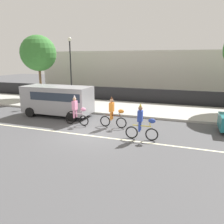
# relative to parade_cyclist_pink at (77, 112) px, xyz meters

# --- Properties ---
(ground_plane) EXTENTS (80.00, 80.00, 0.00)m
(ground_plane) POSITION_rel_parade_cyclist_pink_xyz_m (1.48, -1.08, -0.84)
(ground_plane) COLOR #4C4C4F
(road_centre_line) EXTENTS (36.00, 0.14, 0.01)m
(road_centre_line) POSITION_rel_parade_cyclist_pink_xyz_m (1.48, -1.58, -0.84)
(road_centre_line) COLOR beige
(road_centre_line) RESTS_ON ground
(sidewalk_curb) EXTENTS (60.00, 5.00, 0.15)m
(sidewalk_curb) POSITION_rel_parade_cyclist_pink_xyz_m (1.48, 5.42, -0.77)
(sidewalk_curb) COLOR #ADAAA3
(sidewalk_curb) RESTS_ON ground
(fence_line) EXTENTS (40.00, 0.08, 1.40)m
(fence_line) POSITION_rel_parade_cyclist_pink_xyz_m (1.48, 8.32, -0.14)
(fence_line) COLOR black
(fence_line) RESTS_ON ground
(building_backdrop) EXTENTS (28.00, 8.00, 5.00)m
(building_backdrop) POSITION_rel_parade_cyclist_pink_xyz_m (2.34, 16.92, 1.66)
(building_backdrop) COLOR beige
(building_backdrop) RESTS_ON ground
(parade_cyclist_pink) EXTENTS (1.72, 0.50, 1.92)m
(parade_cyclist_pink) POSITION_rel_parade_cyclist_pink_xyz_m (0.00, 0.00, 0.00)
(parade_cyclist_pink) COLOR black
(parade_cyclist_pink) RESTS_ON ground
(parade_cyclist_orange) EXTENTS (1.72, 0.50, 1.92)m
(parade_cyclist_orange) POSITION_rel_parade_cyclist_pink_xyz_m (2.35, 0.29, 0.00)
(parade_cyclist_orange) COLOR black
(parade_cyclist_orange) RESTS_ON ground
(parade_cyclist_cobalt) EXTENTS (1.72, 0.50, 1.92)m
(parade_cyclist_cobalt) POSITION_rel_parade_cyclist_pink_xyz_m (4.43, -1.22, 0.00)
(parade_cyclist_cobalt) COLOR black
(parade_cyclist_cobalt) RESTS_ON ground
(parked_van_grey) EXTENTS (5.00, 2.22, 2.18)m
(parked_van_grey) POSITION_rel_parade_cyclist_pink_xyz_m (-2.34, 1.62, 0.44)
(parked_van_grey) COLOR #99999E
(parked_van_grey) RESTS_ON ground
(street_lamp_post) EXTENTS (0.36, 0.36, 5.86)m
(street_lamp_post) POSITION_rel_parade_cyclist_pink_xyz_m (-3.99, 6.49, 3.15)
(street_lamp_post) COLOR black
(street_lamp_post) RESTS_ON sidewalk_curb
(street_tree_near_lamp) EXTENTS (3.57, 3.57, 6.29)m
(street_tree_near_lamp) POSITION_rel_parade_cyclist_pink_xyz_m (-8.09, 7.28, 3.80)
(street_tree_near_lamp) COLOR brown
(street_tree_near_lamp) RESTS_ON sidewalk_curb
(pedestrian_onlooker) EXTENTS (0.32, 0.20, 1.62)m
(pedestrian_onlooker) POSITION_rel_parade_cyclist_pink_xyz_m (-1.17, 4.13, 0.17)
(pedestrian_onlooker) COLOR #33333D
(pedestrian_onlooker) RESTS_ON sidewalk_curb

